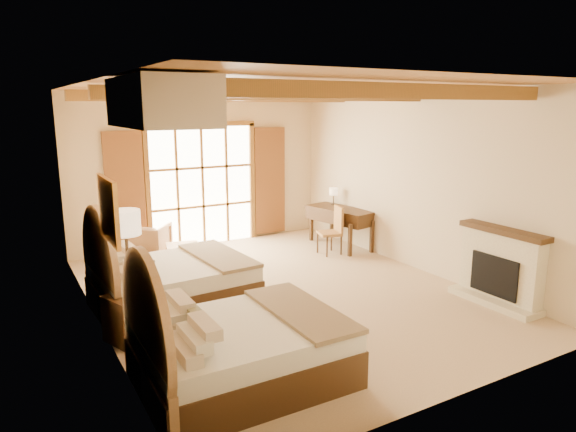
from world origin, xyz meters
TOP-DOWN VIEW (x-y plane):
  - floor at (0.00, 0.00)m, footprint 7.00×7.00m
  - wall_back at (0.00, 3.50)m, footprint 5.50×0.00m
  - wall_left at (-2.75, 0.00)m, footprint 0.00×7.00m
  - wall_right at (2.75, 0.00)m, footprint 0.00×7.00m
  - ceiling at (0.00, 0.00)m, footprint 7.00×7.00m
  - ceiling_beams at (0.00, 0.00)m, footprint 5.39×4.60m
  - french_doors at (0.00, 3.44)m, footprint 3.95×0.08m
  - fireplace at (2.60, -2.00)m, footprint 0.46×1.40m
  - painting at (-2.70, -0.75)m, footprint 0.06×0.95m
  - canopy_valance at (-2.40, -2.00)m, footprint 0.70×1.40m
  - bed_near at (-1.84, -2.11)m, footprint 2.15×1.68m
  - bed_far at (-1.83, 0.31)m, footprint 2.25×1.76m
  - nightstand at (-2.50, -0.51)m, footprint 0.64×0.64m
  - floor_lamp at (-2.50, -0.62)m, footprint 0.36×0.36m
  - armchair at (-1.34, 2.95)m, footprint 1.04×1.05m
  - ottoman at (-0.94, 2.05)m, footprint 0.71×0.71m
  - desk at (2.42, 1.81)m, footprint 0.95×1.62m
  - desk_chair at (1.92, 1.45)m, footprint 0.53×0.52m
  - desk_lamp at (2.52, 2.22)m, footprint 0.18×0.18m

SIDE VIEW (x-z plane):
  - floor at x=0.00m, z-range 0.00..0.00m
  - ottoman at x=-0.94m, z-range 0.00..0.43m
  - nightstand at x=-2.50m, z-range 0.00..0.60m
  - desk_chair at x=1.92m, z-range -0.18..0.78m
  - armchair at x=-1.34m, z-range 0.00..0.69m
  - bed_near at x=-1.84m, z-range -0.28..1.13m
  - bed_far at x=-1.83m, z-range -0.28..1.15m
  - desk at x=2.42m, z-range 0.03..0.85m
  - fireplace at x=2.60m, z-range -0.07..1.09m
  - desk_lamp at x=2.52m, z-range 0.92..1.28m
  - french_doors at x=0.00m, z-range -0.05..2.55m
  - floor_lamp at x=-2.50m, z-range 0.60..2.30m
  - wall_back at x=0.00m, z-range -1.15..4.35m
  - wall_left at x=-2.75m, z-range -1.90..5.10m
  - wall_right at x=2.75m, z-range -1.90..5.10m
  - painting at x=-2.70m, z-range 1.38..2.12m
  - canopy_valance at x=-2.40m, z-range 2.73..3.18m
  - ceiling_beams at x=0.00m, z-range 2.99..3.17m
  - ceiling at x=0.00m, z-range 3.20..3.20m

